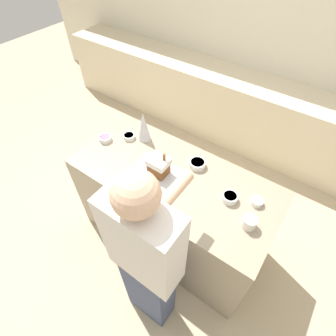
{
  "coord_description": "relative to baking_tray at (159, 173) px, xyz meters",
  "views": [
    {
      "loc": [
        0.76,
        -1.15,
        2.54
      ],
      "look_at": [
        -0.06,
        0.0,
        1.0
      ],
      "focal_mm": 28.0,
      "sensor_mm": 36.0,
      "label": 1
    }
  ],
  "objects": [
    {
      "name": "candy_bowl_beside_tree",
      "position": [
        -0.64,
        0.04,
        0.02
      ],
      "size": [
        0.11,
        0.11,
        0.04
      ],
      "color": "white",
      "rests_on": "kitchen_island"
    },
    {
      "name": "candy_bowl_near_tray_left",
      "position": [
        0.58,
        0.1,
        0.03
      ],
      "size": [
        0.12,
        0.12,
        0.05
      ],
      "color": "white",
      "rests_on": "kitchen_island"
    },
    {
      "name": "kitchen_island",
      "position": [
        0.11,
        0.05,
        -0.47
      ],
      "size": [
        1.72,
        0.8,
        0.94
      ],
      "color": "gray",
      "rests_on": "ground_plane"
    },
    {
      "name": "person",
      "position": [
        0.37,
        -0.62,
        -0.04
      ],
      "size": [
        0.46,
        0.57,
        1.74
      ],
      "color": "#424C6B",
      "rests_on": "ground_plane"
    },
    {
      "name": "candy_bowl_front_corner",
      "position": [
        0.76,
        0.18,
        0.02
      ],
      "size": [
        0.09,
        0.09,
        0.04
      ],
      "color": "white",
      "rests_on": "kitchen_island"
    },
    {
      "name": "candy_bowl_center_rear",
      "position": [
        0.21,
        0.25,
        0.02
      ],
      "size": [
        0.14,
        0.14,
        0.05
      ],
      "color": "white",
      "rests_on": "kitchen_island"
    },
    {
      "name": "decorative_tree",
      "position": [
        -0.36,
        0.27,
        0.14
      ],
      "size": [
        0.12,
        0.12,
        0.29
      ],
      "color": "silver",
      "rests_on": "kitchen_island"
    },
    {
      "name": "mug",
      "position": [
        0.79,
        -0.03,
        0.04
      ],
      "size": [
        0.1,
        0.1,
        0.09
      ],
      "color": "white",
      "rests_on": "kitchen_island"
    },
    {
      "name": "gingerbread_house",
      "position": [
        0.0,
        0.0,
        0.09
      ],
      "size": [
        0.16,
        0.14,
        0.22
      ],
      "color": "brown",
      "rests_on": "baking_tray"
    },
    {
      "name": "wall_back",
      "position": [
        0.11,
        2.18,
        0.36
      ],
      "size": [
        8.0,
        0.05,
        2.6
      ],
      "color": "beige",
      "rests_on": "ground_plane"
    },
    {
      "name": "baking_tray",
      "position": [
        0.0,
        0.0,
        0.0
      ],
      "size": [
        0.45,
        0.28,
        0.01
      ],
      "color": "silver",
      "rests_on": "kitchen_island"
    },
    {
      "name": "ground_plane",
      "position": [
        0.11,
        0.05,
        -0.94
      ],
      "size": [
        12.0,
        12.0,
        0.0
      ],
      "primitive_type": "plane",
      "color": "#C6B28E"
    },
    {
      "name": "back_cabinet_block",
      "position": [
        0.11,
        1.86,
        -0.48
      ],
      "size": [
        6.0,
        0.6,
        0.91
      ],
      "color": "beige",
      "rests_on": "ground_plane"
    },
    {
      "name": "candy_bowl_far_right",
      "position": [
        -0.49,
        0.19,
        0.02
      ],
      "size": [
        0.11,
        0.11,
        0.04
      ],
      "color": "white",
      "rests_on": "kitchen_island"
    }
  ]
}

